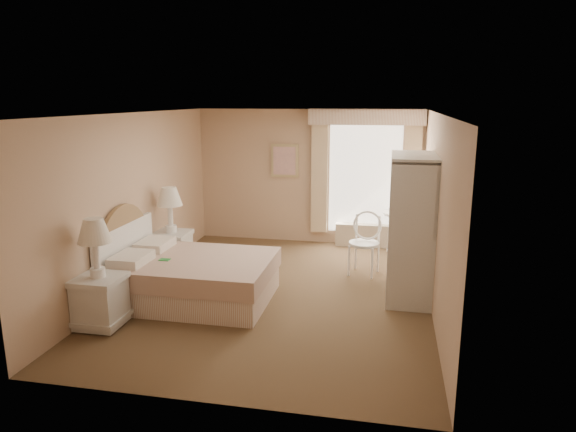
% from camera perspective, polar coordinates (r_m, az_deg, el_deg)
% --- Properties ---
extents(room, '(4.21, 5.51, 2.51)m').
position_cam_1_polar(room, '(6.99, -1.26, 1.03)').
color(room, brown).
rests_on(room, ground).
extents(window, '(2.05, 0.22, 2.51)m').
position_cam_1_polar(window, '(9.44, 8.53, 4.58)').
color(window, white).
rests_on(window, room).
extents(framed_art, '(0.52, 0.04, 0.62)m').
position_cam_1_polar(framed_art, '(9.66, -0.38, 6.16)').
color(framed_art, tan).
rests_on(framed_art, room).
extents(bed, '(2.07, 1.56, 1.38)m').
position_cam_1_polar(bed, '(7.15, -10.92, -6.56)').
color(bed, tan).
rests_on(bed, room).
extents(nightstand_near, '(0.55, 0.55, 1.32)m').
position_cam_1_polar(nightstand_near, '(6.55, -20.25, -7.48)').
color(nightstand_near, silver).
rests_on(nightstand_near, room).
extents(nightstand_far, '(0.55, 0.55, 1.33)m').
position_cam_1_polar(nightstand_far, '(8.31, -12.80, -2.67)').
color(nightstand_far, silver).
rests_on(nightstand_far, room).
extents(round_table, '(0.68, 0.68, 0.72)m').
position_cam_1_polar(round_table, '(9.35, 12.56, -1.04)').
color(round_table, white).
rests_on(round_table, room).
extents(cafe_chair, '(0.56, 0.56, 0.98)m').
position_cam_1_polar(cafe_chair, '(8.10, 8.60, -2.42)').
color(cafe_chair, white).
rests_on(cafe_chair, room).
extents(armoire, '(0.59, 1.18, 1.97)m').
position_cam_1_polar(armoire, '(7.22, 13.47, -2.49)').
color(armoire, silver).
rests_on(armoire, room).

